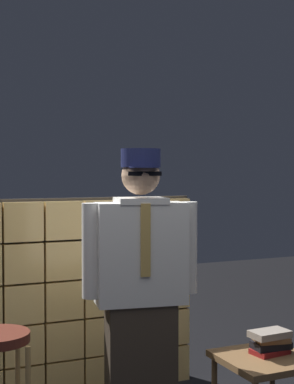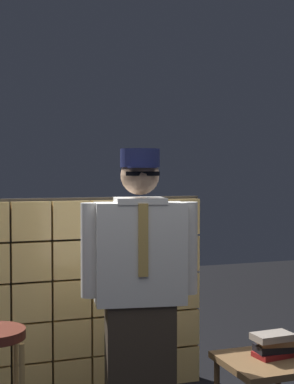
{
  "view_description": "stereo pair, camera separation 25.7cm",
  "coord_description": "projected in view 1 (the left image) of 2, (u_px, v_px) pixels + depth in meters",
  "views": [
    {
      "loc": [
        -1.07,
        -2.66,
        1.6
      ],
      "look_at": [
        0.29,
        0.4,
        1.48
      ],
      "focal_mm": 53.35,
      "sensor_mm": 36.0,
      "label": 1
    },
    {
      "loc": [
        -0.83,
        -2.76,
        1.6
      ],
      "look_at": [
        0.29,
        0.4,
        1.48
      ],
      "focal_mm": 53.35,
      "sensor_mm": 36.0,
      "label": 2
    }
  ],
  "objects": [
    {
      "name": "glass_block_wall",
      "position": [
        63.0,
        300.0,
        4.0
      ],
      "size": [
        1.99,
        0.1,
        1.43
      ],
      "color": "#F2C672",
      "rests_on": "ground"
    },
    {
      "name": "side_table",
      "position": [
        265.0,
        366.0,
        3.44
      ],
      "size": [
        0.52,
        0.52,
        0.48
      ],
      "color": "brown",
      "rests_on": "ground"
    },
    {
      "name": "book_stack",
      "position": [
        270.0,
        342.0,
        3.48
      ],
      "size": [
        0.26,
        0.18,
        0.15
      ],
      "color": "maroon",
      "rests_on": "side_table"
    },
    {
      "name": "standing_person",
      "position": [
        141.0,
        291.0,
        3.32
      ],
      "size": [
        0.69,
        0.34,
        1.73
      ],
      "rotation": [
        0.0,
        0.0,
        -0.17
      ],
      "color": "#382D23",
      "rests_on": "ground"
    }
  ]
}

